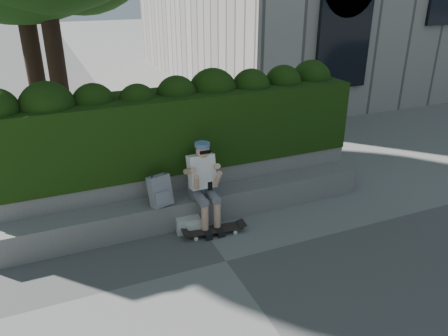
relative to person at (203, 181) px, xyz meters
name	(u,v)px	position (x,y,z in m)	size (l,w,h in m)	color
ground	(226,261)	(-0.08, -1.07, -0.75)	(80.00, 80.00, 0.00)	slate
bench_ledge	(195,207)	(-0.08, 0.18, -0.53)	(6.00, 0.45, 0.45)	gray
planter_wall	(185,187)	(-0.08, 0.66, -0.38)	(6.00, 0.50, 0.75)	gray
hedge	(179,129)	(-0.08, 0.88, 0.60)	(6.00, 1.00, 1.20)	black
person	(203,181)	(0.00, 0.00, 0.00)	(0.40, 0.76, 1.38)	slate
skateboard	(214,230)	(0.03, -0.35, -0.68)	(0.91, 0.32, 0.09)	black
backpack_plaid	(160,191)	(-0.67, 0.08, -0.07)	(0.32, 0.17, 0.47)	#A3A3A8
backpack_ground	(188,224)	(-0.30, -0.09, -0.63)	(0.37, 0.26, 0.24)	beige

